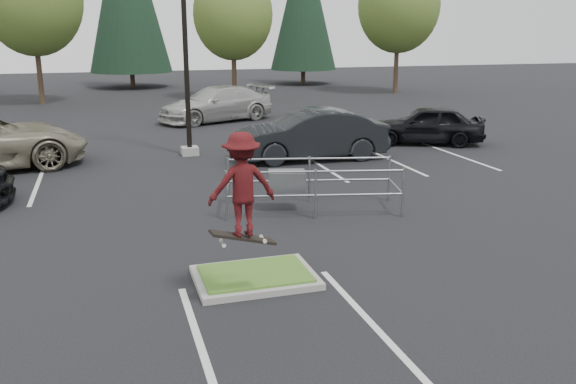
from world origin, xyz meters
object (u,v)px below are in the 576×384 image
object	(u,v)px
car_far_silver	(218,104)
car_r_black	(427,125)
skateboarder	(242,185)
light_pole	(185,27)
decid_c	(233,17)
decid_b	(32,2)
decid_d	(398,8)
car_r_charc	(310,135)
cart_corral	(293,181)

from	to	relation	value
car_far_silver	car_r_black	bearing A→B (deg)	17.69
skateboarder	car_far_silver	world-z (taller)	skateboarder
light_pole	decid_c	size ratio (longest dim) A/B	1.21
decid_b	car_far_silver	xyz separation A→B (m)	(9.11, -10.34, -5.18)
decid_b	decid_d	world-z (taller)	decid_b
decid_b	car_r_charc	xyz separation A→B (m)	(10.51, -20.57, -5.16)
skateboarder	car_r_black	bearing A→B (deg)	-132.30
decid_c	light_pole	bearing A→B (deg)	-107.11
decid_d	car_far_silver	xyz separation A→B (m)	(-14.89, -10.14, -5.05)
decid_d	car_r_black	size ratio (longest dim) A/B	2.08
car_r_charc	car_far_silver	bearing A→B (deg)	-171.03
car_r_charc	car_far_silver	size ratio (longest dim) A/B	0.90
cart_corral	car_far_silver	xyz separation A→B (m)	(1.08, 16.08, 0.08)
light_pole	cart_corral	xyz separation A→B (m)	(1.52, -7.89, -3.78)
decid_b	car_far_silver	world-z (taller)	decid_b
light_pole	car_far_silver	distance (m)	9.36
decid_c	car_r_charc	size ratio (longest dim) A/B	1.56
skateboarder	decid_b	bearing A→B (deg)	-82.42
decid_b	skateboarder	xyz separation A→B (m)	(5.57, -31.53, -3.95)
decid_c	decid_d	xyz separation A→B (m)	(12.00, 0.50, 0.66)
cart_corral	skateboarder	size ratio (longest dim) A/B	2.43
light_pole	decid_b	distance (m)	19.70
decid_c	skateboarder	xyz separation A→B (m)	(-6.43, -30.83, -3.16)
cart_corral	car_far_silver	size ratio (longest dim) A/B	0.77
decid_c	decid_d	distance (m)	12.03
car_r_charc	car_r_black	distance (m)	5.71
decid_b	car_far_silver	size ratio (longest dim) A/B	1.62
cart_corral	car_r_charc	xyz separation A→B (m)	(2.48, 5.85, 0.11)
decid_b	skateboarder	size ratio (longest dim) A/B	5.08
cart_corral	decid_d	bearing A→B (deg)	71.91
decid_b	skateboarder	distance (m)	32.26
light_pole	car_far_silver	world-z (taller)	light_pole
decid_d	car_r_black	bearing A→B (deg)	-112.99
skateboarder	car_r_charc	xyz separation A→B (m)	(4.93, 10.96, -1.21)
decid_c	car_far_silver	bearing A→B (deg)	-106.69
decid_b	cart_corral	world-z (taller)	decid_b
decid_c	decid_d	world-z (taller)	decid_d
decid_c	car_r_charc	world-z (taller)	decid_c
decid_c	car_r_charc	bearing A→B (deg)	-94.29
decid_c	decid_d	bearing A→B (deg)	2.39
skateboarder	car_r_black	size ratio (longest dim) A/B	0.42
skateboarder	car_far_silver	distance (m)	21.52
light_pole	car_r_black	world-z (taller)	light_pole
light_pole	decid_c	xyz separation A→B (m)	(5.49, 17.83, 0.69)
decid_c	car_r_black	size ratio (longest dim) A/B	1.85
light_pole	decid_c	world-z (taller)	light_pole
decid_b	decid_c	distance (m)	12.05
decid_c	skateboarder	bearing A→B (deg)	-101.77
car_r_charc	decid_b	bearing A→B (deg)	-151.76
skateboarder	car_r_charc	distance (m)	12.08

